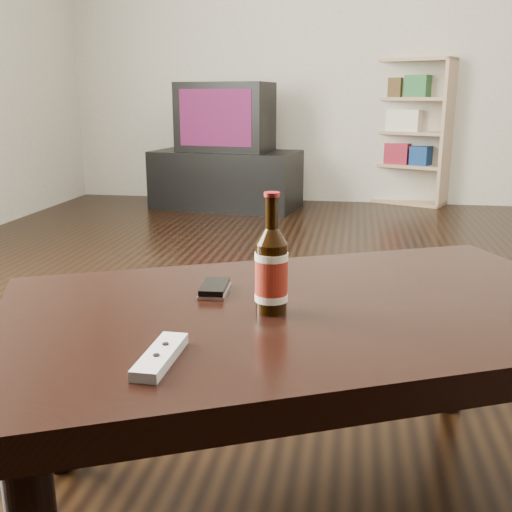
% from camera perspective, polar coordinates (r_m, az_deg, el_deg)
% --- Properties ---
extents(floor, '(5.00, 6.00, 0.01)m').
position_cam_1_polar(floor, '(2.26, 10.87, -7.94)').
color(floor, black).
rests_on(floor, ground).
extents(wall_back, '(5.00, 0.02, 2.70)m').
position_cam_1_polar(wall_back, '(5.12, 10.96, 20.16)').
color(wall_back, '#B5AF9E').
rests_on(wall_back, ground).
extents(tv_stand, '(1.20, 0.73, 0.45)m').
position_cam_1_polar(tv_stand, '(4.81, -2.84, 7.30)').
color(tv_stand, black).
rests_on(tv_stand, floor).
extents(tv, '(0.75, 0.54, 0.52)m').
position_cam_1_polar(tv, '(4.77, -2.92, 13.09)').
color(tv, black).
rests_on(tv, tv_stand).
extents(bookshelf, '(0.68, 0.51, 1.16)m').
position_cam_1_polar(bookshelf, '(5.16, 14.55, 11.58)').
color(bookshelf, tan).
rests_on(bookshelf, floor).
extents(coffee_table, '(1.41, 1.16, 0.46)m').
position_cam_1_polar(coffee_table, '(1.24, 5.26, -7.26)').
color(coffee_table, black).
rests_on(coffee_table, floor).
extents(beer_bottle, '(0.07, 0.07, 0.23)m').
position_cam_1_polar(beer_bottle, '(1.15, 1.48, -1.42)').
color(beer_bottle, black).
rests_on(beer_bottle, coffee_table).
extents(phone, '(0.06, 0.11, 0.02)m').
position_cam_1_polar(phone, '(1.29, -3.96, -3.10)').
color(phone, '#BABBBD').
rests_on(phone, coffee_table).
extents(remote, '(0.05, 0.16, 0.02)m').
position_cam_1_polar(remote, '(0.97, -9.10, -9.40)').
color(remote, silver).
rests_on(remote, coffee_table).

